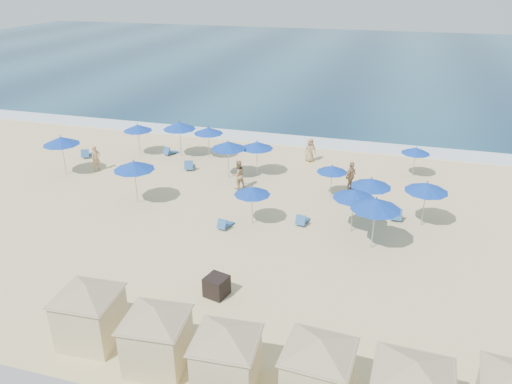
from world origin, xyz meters
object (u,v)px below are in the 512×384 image
at_px(umbrella_3, 134,165).
at_px(umbrella_8, 354,194).
at_px(beachgoer_1, 238,175).
at_px(beachgoer_2, 351,176).
at_px(umbrella_1, 61,141).
at_px(umbrella_13, 257,145).
at_px(umbrella_9, 416,150).
at_px(umbrella_10, 427,187).
at_px(umbrella_4, 208,130).
at_px(umbrella_12, 371,183).
at_px(umbrella_0, 138,128).
at_px(cabana_3, 319,362).
at_px(cabana_1, 156,329).
at_px(umbrella_11, 376,204).
at_px(umbrella_2, 179,126).
at_px(umbrella_7, 332,169).
at_px(trash_bin, 217,286).
at_px(beachgoer_0, 96,158).
at_px(beachgoer_3, 310,150).
at_px(cabana_0, 88,305).
at_px(cabana_2, 226,350).
at_px(umbrella_5, 228,145).

bearing_deg(umbrella_3, umbrella_8, -0.08).
relative_size(beachgoer_1, beachgoer_2, 0.99).
distance_m(umbrella_1, umbrella_13, 12.57).
distance_m(umbrella_9, umbrella_10, 6.93).
xyz_separation_m(umbrella_4, umbrella_12, (11.64, -6.51, 0.09)).
distance_m(umbrella_0, beachgoer_1, 9.60).
xyz_separation_m(umbrella_3, umbrella_12, (12.93, 1.64, -0.18)).
bearing_deg(umbrella_3, beachgoer_1, 35.89).
bearing_deg(cabana_3, cabana_1, 179.61).
distance_m(cabana_1, umbrella_3, 13.39).
relative_size(umbrella_3, umbrella_8, 1.09).
bearing_deg(umbrella_13, cabana_1, -84.89).
relative_size(umbrella_0, umbrella_10, 0.93).
height_order(umbrella_3, umbrella_11, umbrella_11).
distance_m(umbrella_2, umbrella_7, 12.03).
distance_m(trash_bin, umbrella_9, 17.54).
bearing_deg(trash_bin, beachgoer_0, 153.56).
relative_size(cabana_1, beachgoer_1, 2.29).
bearing_deg(umbrella_12, umbrella_11, -82.09).
bearing_deg(cabana_1, cabana_3, -0.39).
distance_m(umbrella_2, beachgoer_3, 9.32).
height_order(umbrella_2, beachgoer_1, umbrella_2).
distance_m(umbrella_4, beachgoer_1, 5.96).
height_order(beachgoer_0, beachgoer_3, beachgoer_0).
height_order(cabana_0, cabana_1, cabana_0).
height_order(trash_bin, cabana_1, cabana_1).
relative_size(umbrella_0, umbrella_2, 0.88).
bearing_deg(beachgoer_1, cabana_2, 56.93).
distance_m(umbrella_10, umbrella_11, 3.90).
relative_size(trash_bin, umbrella_5, 0.34).
xyz_separation_m(umbrella_7, umbrella_13, (-5.12, 2.07, 0.29)).
xyz_separation_m(umbrella_7, beachgoer_0, (-15.62, -0.14, -0.92)).
height_order(cabana_2, umbrella_12, cabana_2).
relative_size(cabana_3, beachgoer_0, 2.47).
height_order(umbrella_0, umbrella_2, umbrella_2).
xyz_separation_m(umbrella_8, umbrella_12, (0.71, 1.66, 0.01)).
bearing_deg(umbrella_2, cabana_3, -55.62).
bearing_deg(umbrella_8, beachgoer_1, 153.67).
height_order(umbrella_9, beachgoer_3, umbrella_9).
bearing_deg(beachgoer_3, cabana_3, -108.57).
relative_size(cabana_0, umbrella_2, 1.60).
bearing_deg(beachgoer_1, umbrella_3, -13.99).
distance_m(cabana_1, cabana_3, 5.42).
bearing_deg(umbrella_4, umbrella_12, -29.20).
distance_m(cabana_2, beachgoer_0, 21.24).
xyz_separation_m(cabana_1, umbrella_13, (-1.55, 17.37, 0.57)).
bearing_deg(cabana_3, umbrella_1, 143.60).
height_order(cabana_1, beachgoer_0, cabana_1).
bearing_deg(umbrella_12, umbrella_1, 177.07).
distance_m(umbrella_0, umbrella_3, 8.30).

